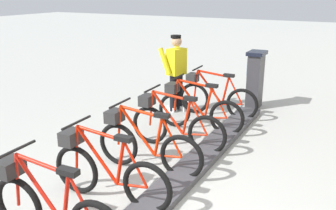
# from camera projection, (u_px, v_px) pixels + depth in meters

# --- Properties ---
(payment_kiosk) EXTENTS (0.36, 0.52, 1.28)m
(payment_kiosk) POSITION_uv_depth(u_px,v_px,m) (255.00, 79.00, 8.34)
(payment_kiosk) COLOR #38383D
(payment_kiosk) RESTS_ON ground
(bike_docked_0) EXTENTS (1.72, 0.54, 1.02)m
(bike_docked_0) POSITION_uv_depth(u_px,v_px,m) (214.00, 97.00, 7.80)
(bike_docked_0) COLOR black
(bike_docked_0) RESTS_ON ground
(bike_docked_1) EXTENTS (1.72, 0.54, 1.02)m
(bike_docked_1) POSITION_uv_depth(u_px,v_px,m) (196.00, 109.00, 7.01)
(bike_docked_1) COLOR black
(bike_docked_1) RESTS_ON ground
(bike_docked_2) EXTENTS (1.72, 0.54, 1.02)m
(bike_docked_2) POSITION_uv_depth(u_px,v_px,m) (174.00, 124.00, 6.22)
(bike_docked_2) COLOR black
(bike_docked_2) RESTS_ON ground
(bike_docked_3) EXTENTS (1.72, 0.54, 1.02)m
(bike_docked_3) POSITION_uv_depth(u_px,v_px,m) (144.00, 144.00, 5.43)
(bike_docked_3) COLOR black
(bike_docked_3) RESTS_ON ground
(bike_docked_4) EXTENTS (1.72, 0.54, 1.02)m
(bike_docked_4) POSITION_uv_depth(u_px,v_px,m) (105.00, 170.00, 4.64)
(bike_docked_4) COLOR black
(bike_docked_4) RESTS_ON ground
(bike_docked_5) EXTENTS (1.72, 0.54, 1.02)m
(bike_docked_5) POSITION_uv_depth(u_px,v_px,m) (49.00, 208.00, 3.85)
(bike_docked_5) COLOR black
(bike_docked_5) RESTS_ON ground
(worker_near_rack) EXTENTS (0.56, 0.68, 1.66)m
(worker_near_rack) POSITION_uv_depth(u_px,v_px,m) (176.00, 70.00, 8.02)
(worker_near_rack) COLOR white
(worker_near_rack) RESTS_ON ground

